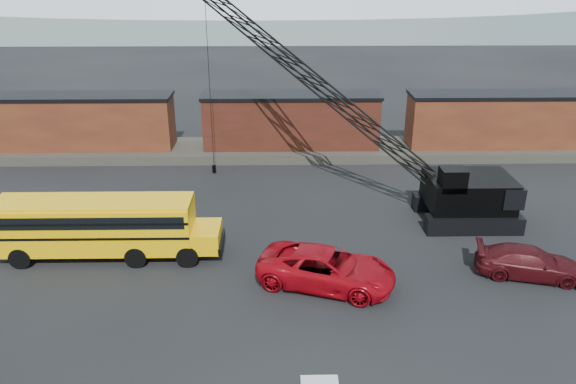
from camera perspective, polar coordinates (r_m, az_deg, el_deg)
name	(u,v)px	position (r m, az deg, el deg)	size (l,w,h in m)	color
ground	(302,319)	(25.06, 1.43, -12.80)	(160.00, 160.00, 0.00)	black
gravel_berm	(291,150)	(44.68, 0.31, 4.28)	(120.00, 5.00, 0.70)	#4C463E
boxcar_west_near	(85,122)	(46.46, -19.97, 6.74)	(13.70, 3.10, 4.17)	#4D1E16
boxcar_mid	(291,121)	(43.97, 0.32, 7.27)	(13.70, 3.10, 4.17)	#4F1C16
boxcar_east_near	(495,120)	(47.11, 20.32, 6.91)	(13.70, 3.10, 4.17)	#4D1E16
snow_patch	(320,383)	(21.96, 3.25, -18.85)	(1.40, 0.90, 0.02)	silver
school_bus	(102,225)	(30.48, -18.35, -3.24)	(11.65, 2.65, 3.19)	#FDB705
red_pickup	(327,268)	(26.96, 3.94, -7.73)	(3.01, 6.52, 1.81)	#AA0813
maroon_suv	(530,262)	(30.13, 23.34, -6.58)	(2.08, 5.12, 1.49)	#420B10
crawler_crane	(318,84)	(34.99, 3.02, 10.88)	(19.04, 10.71, 12.99)	black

